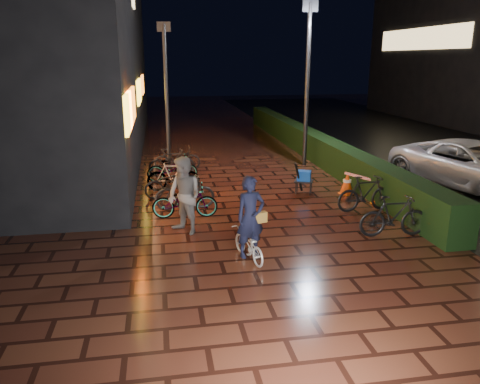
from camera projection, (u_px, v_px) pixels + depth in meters
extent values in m
plane|color=#381911|center=(282.00, 227.00, 11.02)|extent=(80.00, 80.00, 0.00)
cube|color=black|center=(310.00, 144.00, 19.01)|extent=(0.70, 20.00, 1.00)
imported|color=#5B5A5D|center=(184.00, 196.00, 10.45)|extent=(1.05, 1.08, 1.76)
imported|color=silver|center=(473.00, 165.00, 14.19)|extent=(3.82, 5.57, 1.41)
cube|color=yellow|center=(128.00, 112.00, 11.16)|extent=(0.08, 2.00, 0.90)
cube|color=orange|center=(131.00, 106.00, 12.58)|extent=(0.08, 3.00, 0.90)
cube|color=yellow|center=(139.00, 91.00, 18.27)|extent=(0.08, 2.80, 0.90)
cube|color=orange|center=(143.00, 84.00, 23.00)|extent=(0.08, 2.20, 0.90)
cube|color=#FFD88C|center=(420.00, 39.00, 28.90)|extent=(0.06, 10.00, 1.30)
cylinder|color=black|center=(307.00, 88.00, 16.69)|extent=(0.16, 0.16, 5.67)
cube|color=black|center=(310.00, 6.00, 15.94)|extent=(0.55, 0.12, 0.38)
cylinder|color=black|center=(167.00, 96.00, 17.04)|extent=(0.15, 0.15, 5.00)
cube|color=black|center=(164.00, 27.00, 16.38)|extent=(0.49, 0.15, 0.34)
imported|color=white|center=(248.00, 244.00, 9.19)|extent=(0.72, 1.27, 0.63)
imported|color=black|center=(251.00, 217.00, 8.95)|extent=(0.67, 0.53, 1.61)
cube|color=brown|center=(260.00, 217.00, 9.02)|extent=(0.30, 0.19, 0.21)
cone|color=#F34F0C|center=(380.00, 192.00, 12.73)|extent=(0.41, 0.41, 0.65)
cone|color=#F54D0C|center=(347.00, 183.00, 13.68)|extent=(0.41, 0.41, 0.65)
cube|color=orange|center=(379.00, 203.00, 12.81)|extent=(0.47, 0.47, 0.03)
cube|color=orange|center=(346.00, 193.00, 13.76)|extent=(0.47, 0.47, 0.03)
cube|color=red|center=(364.00, 178.00, 13.12)|extent=(0.64, 1.28, 0.06)
cube|color=black|center=(304.00, 181.00, 13.70)|extent=(0.65, 0.60, 0.04)
cylinder|color=black|center=(296.00, 189.00, 13.64)|extent=(0.04, 0.04, 0.36)
cylinder|color=black|center=(310.00, 189.00, 13.55)|extent=(0.04, 0.04, 0.36)
cylinder|color=black|center=(297.00, 186.00, 13.96)|extent=(0.04, 0.04, 0.36)
cylinder|color=black|center=(311.00, 186.00, 13.87)|extent=(0.04, 0.04, 0.36)
cube|color=#0E44B6|center=(304.00, 176.00, 13.66)|extent=(0.47, 0.45, 0.28)
cylinder|color=black|center=(299.00, 177.00, 13.56)|extent=(0.37, 0.28, 0.91)
imported|color=black|center=(173.00, 175.00, 13.96)|extent=(1.59, 0.53, 0.94)
imported|color=black|center=(172.00, 162.00, 15.69)|extent=(1.60, 0.55, 0.94)
imported|color=black|center=(177.00, 158.00, 16.57)|extent=(1.62, 0.58, 0.85)
imported|color=black|center=(185.00, 201.00, 11.60)|extent=(1.65, 0.66, 0.85)
imported|color=black|center=(173.00, 183.00, 13.30)|extent=(1.69, 0.83, 0.85)
imported|color=black|center=(185.00, 192.00, 12.22)|extent=(1.59, 0.50, 0.94)
imported|color=black|center=(172.00, 169.00, 15.04)|extent=(1.65, 0.66, 0.85)
imported|color=black|center=(366.00, 193.00, 12.10)|extent=(1.60, 0.56, 0.94)
imported|color=black|center=(394.00, 216.00, 10.36)|extent=(1.60, 0.54, 0.94)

